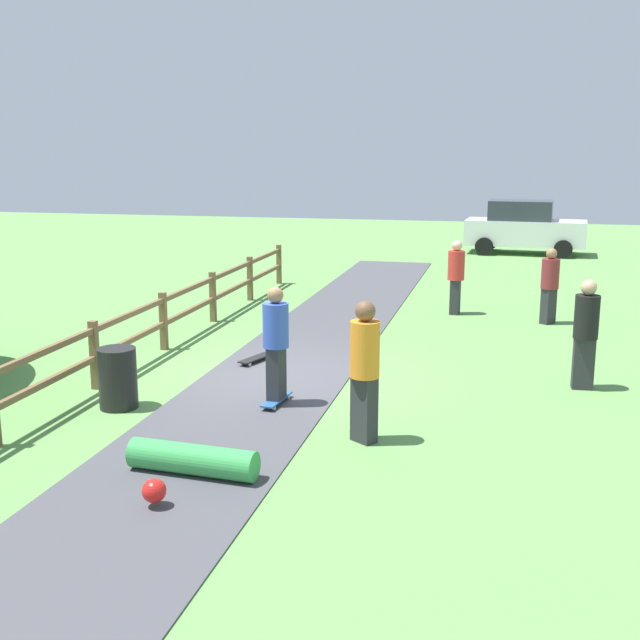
{
  "coord_description": "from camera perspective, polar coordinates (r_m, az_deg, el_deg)",
  "views": [
    {
      "loc": [
        3.65,
        -12.14,
        3.72
      ],
      "look_at": [
        0.73,
        0.06,
        1.0
      ],
      "focal_mm": 44.31,
      "sensor_mm": 36.0,
      "label": 1
    }
  ],
  "objects": [
    {
      "name": "skateboard_loose",
      "position": [
        14.07,
        -4.68,
        -2.77
      ],
      "size": [
        0.44,
        0.82,
        0.08
      ],
      "color": "black",
      "rests_on": "asphalt_path"
    },
    {
      "name": "wooden_fence",
      "position": [
        14.0,
        -13.44,
        -0.71
      ],
      "size": [
        0.12,
        18.12,
        1.1
      ],
      "color": "brown",
      "rests_on": "ground_plane"
    },
    {
      "name": "skater_fallen",
      "position": [
        9.35,
        -9.38,
        -10.07
      ],
      "size": [
        1.58,
        1.26,
        0.36
      ],
      "color": "green",
      "rests_on": "asphalt_path"
    },
    {
      "name": "skater_riding",
      "position": [
        11.53,
        -3.21,
        -1.43
      ],
      "size": [
        0.42,
        0.82,
        1.76
      ],
      "color": "#265999",
      "rests_on": "asphalt_path"
    },
    {
      "name": "trash_bin",
      "position": [
        11.92,
        -14.4,
        -4.09
      ],
      "size": [
        0.56,
        0.56,
        0.9
      ],
      "primitive_type": "cylinder",
      "color": "black",
      "rests_on": "ground_plane"
    },
    {
      "name": "asphalt_path",
      "position": [
        13.21,
        -3.15,
        -4.09
      ],
      "size": [
        2.4,
        28.0,
        0.02
      ],
      "primitive_type": "cube",
      "color": "#47474C",
      "rests_on": "ground_plane"
    },
    {
      "name": "bystander_maroon",
      "position": [
        17.75,
        16.26,
        2.62
      ],
      "size": [
        0.53,
        0.53,
        1.65
      ],
      "color": "#2D2D33",
      "rests_on": "ground_plane"
    },
    {
      "name": "parked_car_white",
      "position": [
        29.59,
        14.52,
        6.5
      ],
      "size": [
        4.31,
        2.24,
        1.92
      ],
      "color": "silver",
      "rests_on": "ground_plane"
    },
    {
      "name": "ground_plane",
      "position": [
        13.22,
        -3.15,
        -4.14
      ],
      "size": [
        60.0,
        60.0,
        0.0
      ],
      "primitive_type": "plane",
      "color": "#60934C"
    },
    {
      "name": "bystander_orange",
      "position": [
        10.09,
        3.24,
        -3.23
      ],
      "size": [
        0.53,
        0.53,
        1.86
      ],
      "color": "#2D2D33",
      "rests_on": "ground_plane"
    },
    {
      "name": "bystander_red",
      "position": [
        18.31,
        9.79,
        3.31
      ],
      "size": [
        0.42,
        0.42,
        1.7
      ],
      "color": "#2D2D33",
      "rests_on": "ground_plane"
    },
    {
      "name": "bystander_black",
      "position": [
        13.01,
        18.64,
        -0.63
      ],
      "size": [
        0.4,
        0.4,
        1.75
      ],
      "color": "#2D2D33",
      "rests_on": "ground_plane"
    }
  ]
}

